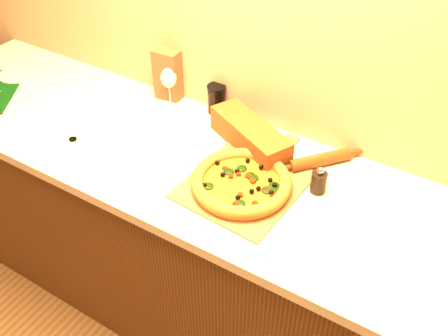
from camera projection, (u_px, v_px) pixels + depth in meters
cabinet at (216, 254)px, 2.06m from camera, size 2.80×0.65×0.86m
countertop at (215, 171)px, 1.77m from camera, size 2.84×0.68×0.04m
pizza_peel at (247, 182)px, 1.69m from camera, size 0.38×0.55×0.01m
pizza at (241, 182)px, 1.65m from camera, size 0.34×0.34×0.05m
bottle_cap at (73, 139)px, 1.88m from camera, size 0.03×0.03×0.01m
pepper_grinder at (319, 182)px, 1.64m from camera, size 0.05×0.05×0.10m
rolling_pin at (320, 160)px, 1.75m from camera, size 0.23×0.27×0.05m
bread_bag at (250, 136)px, 1.82m from camera, size 0.37×0.26×0.10m
wine_glass at (169, 79)px, 2.01m from camera, size 0.07×0.07×0.16m
paper_bag at (169, 74)px, 2.05m from camera, size 0.11×0.09×0.22m
dark_jar at (217, 99)px, 1.99m from camera, size 0.08×0.08×0.12m
side_plate at (17, 75)px, 2.24m from camera, size 0.20×0.20×0.02m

